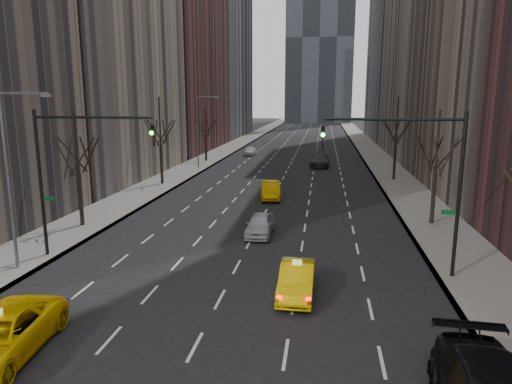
% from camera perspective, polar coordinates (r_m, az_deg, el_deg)
% --- Properties ---
extents(sidewalk_left, '(4.50, 320.00, 0.15)m').
position_cam_1_polar(sidewalk_left, '(82.51, -3.26, 5.55)').
color(sidewalk_left, slate).
rests_on(sidewalk_left, ground).
extents(sidewalk_right, '(4.50, 320.00, 0.15)m').
position_cam_1_polar(sidewalk_right, '(81.21, 14.00, 5.13)').
color(sidewalk_right, slate).
rests_on(sidewalk_right, ground).
extents(bld_left_far, '(14.00, 28.00, 44.00)m').
position_cam_1_polar(bld_left_far, '(81.71, -10.87, 20.74)').
color(bld_left_far, brown).
rests_on(bld_left_far, ground).
extents(bld_left_deep, '(14.00, 30.00, 60.00)m').
position_cam_1_polar(bld_left_deep, '(111.51, -5.59, 22.53)').
color(bld_left_deep, slate).
rests_on(bld_left_deep, ground).
extents(bld_right_deep, '(14.00, 30.00, 58.00)m').
position_cam_1_polar(bld_right_deep, '(108.67, 18.70, 21.76)').
color(bld_right_deep, slate).
rests_on(bld_right_deep, ground).
extents(tree_lw_b, '(3.36, 3.50, 7.82)m').
position_cam_1_polar(tree_lw_b, '(33.10, -21.29, 2.13)').
color(tree_lw_b, black).
rests_on(tree_lw_b, ground).
extents(tree_lw_c, '(3.36, 3.50, 8.74)m').
position_cam_1_polar(tree_lw_c, '(47.50, -11.82, 5.69)').
color(tree_lw_c, black).
rests_on(tree_lw_c, ground).
extents(tree_lw_d, '(3.36, 3.50, 7.36)m').
position_cam_1_polar(tree_lw_d, '(64.67, -6.31, 6.94)').
color(tree_lw_d, black).
rests_on(tree_lw_d, ground).
extents(tree_rw_b, '(3.36, 3.50, 7.82)m').
position_cam_1_polar(tree_rw_b, '(33.63, 21.49, 2.25)').
color(tree_rw_b, black).
rests_on(tree_rw_b, ground).
extents(tree_rw_c, '(3.36, 3.50, 8.74)m').
position_cam_1_polar(tree_rw_c, '(51.16, 17.07, 5.84)').
color(tree_rw_c, black).
rests_on(tree_rw_c, ground).
extents(traffic_mast_left, '(6.69, 0.39, 8.00)m').
position_cam_1_polar(traffic_mast_left, '(26.28, -22.48, 3.68)').
color(traffic_mast_left, black).
rests_on(traffic_mast_left, ground).
extents(traffic_mast_right, '(6.69, 0.39, 8.00)m').
position_cam_1_polar(traffic_mast_right, '(23.09, 20.28, 2.87)').
color(traffic_mast_right, black).
rests_on(traffic_mast_right, ground).
extents(streetlight_near, '(2.83, 0.22, 9.00)m').
position_cam_1_polar(streetlight_near, '(25.58, -28.11, 3.30)').
color(streetlight_near, slate).
rests_on(streetlight_near, ground).
extents(streetlight_far, '(2.83, 0.22, 9.00)m').
position_cam_1_polar(streetlight_far, '(57.49, -6.99, 8.41)').
color(streetlight_far, slate).
rests_on(streetlight_far, ground).
extents(taxi_sedan, '(1.56, 4.34, 1.43)m').
position_cam_1_polar(taxi_sedan, '(20.97, 5.13, -10.85)').
color(taxi_sedan, '#EDC105').
rests_on(taxi_sedan, ground).
extents(silver_sedan_ahead, '(1.67, 4.12, 1.40)m').
position_cam_1_polar(silver_sedan_ahead, '(29.64, 0.51, -4.08)').
color(silver_sedan_ahead, '#ABAEB3').
rests_on(silver_sedan_ahead, ground).
extents(far_taxi, '(2.17, 4.78, 1.52)m').
position_cam_1_polar(far_taxi, '(40.44, 1.86, 0.25)').
color(far_taxi, '#D99C04').
rests_on(far_taxi, ground).
extents(far_suv_grey, '(2.48, 6.04, 1.75)m').
position_cam_1_polar(far_suv_grey, '(60.51, 7.95, 4.03)').
color(far_suv_grey, '#313136').
rests_on(far_suv_grey, ground).
extents(far_car_white, '(1.67, 3.96, 1.34)m').
position_cam_1_polar(far_car_white, '(71.98, -0.72, 5.16)').
color(far_car_white, silver).
rests_on(far_car_white, ground).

